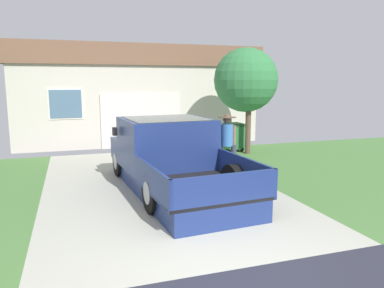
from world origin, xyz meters
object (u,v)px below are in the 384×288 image
Objects in this scene: person_with_hat at (227,141)px; wheeled_trash_bin at (234,136)px; front_yard_tree at (246,80)px; handbag at (239,177)px; pickup_truck at (169,157)px; house_with_garage at (133,93)px.

wheeled_trash_bin is (1.90, 3.73, -0.45)m from person_with_hat.
front_yard_tree is 2.10m from wheeled_trash_bin.
front_yard_tree is 3.64× the size of wheeled_trash_bin.
handbag is 0.11× the size of front_yard_tree.
house_with_garage is at bearing 82.14° from pickup_truck.
person_with_hat reaches higher than pickup_truck.
handbag is 4.39m from wheeled_trash_bin.
house_with_garage is 5.64m from wheeled_trash_bin.
person_with_hat is 0.47× the size of front_yard_tree.
pickup_truck is 5.20m from wheeled_trash_bin.
front_yard_tree is at bearing 38.24° from pickup_truck.
person_with_hat is 1.72× the size of wheeled_trash_bin.
handbag is 0.41× the size of wheeled_trash_bin.
pickup_truck is at bearing -137.52° from front_yard_tree.
house_with_garage is at bearing 121.30° from front_yard_tree.
wheeled_trash_bin is (-0.18, 0.53, -2.02)m from front_yard_tree.
front_yard_tree is at bearing -71.27° from wheeled_trash_bin.
front_yard_tree is (1.86, 3.51, 2.45)m from handbag.
person_with_hat is (1.57, 0.14, 0.28)m from pickup_truck.
wheeled_trash_bin is at bearing 43.87° from pickup_truck.
handbag is (0.22, -0.31, -0.88)m from person_with_hat.
front_yard_tree is (3.65, 3.34, 1.85)m from pickup_truck.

